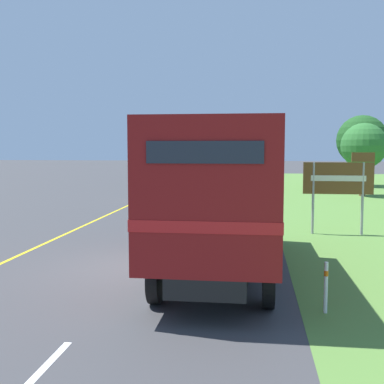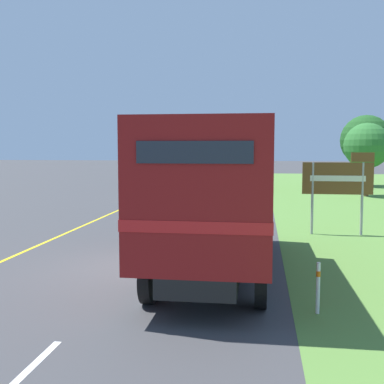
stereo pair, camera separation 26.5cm
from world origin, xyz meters
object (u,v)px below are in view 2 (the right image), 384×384
object	(u,v)px
roadside_tree_mid	(367,146)
delineator_post	(318,286)
lead_car_white	(175,182)
horse_trailer_truck	(216,191)
roadside_tree_far	(366,140)
lead_car_silver_ahead	(243,174)
highway_sign	(339,181)
lead_car_blue_ahead	(210,169)

from	to	relation	value
roadside_tree_mid	delineator_post	size ratio (longest dim) A/B	4.79
lead_car_white	horse_trailer_truck	bearing A→B (deg)	-76.32
roadside_tree_mid	delineator_post	world-z (taller)	roadside_tree_mid
roadside_tree_mid	delineator_post	bearing A→B (deg)	-103.63
roadside_tree_far	lead_car_white	bearing A→B (deg)	-137.57
horse_trailer_truck	delineator_post	xyz separation A→B (m)	(2.10, -2.58, -1.48)
delineator_post	roadside_tree_mid	bearing A→B (deg)	76.37
lead_car_silver_ahead	roadside_tree_mid	world-z (taller)	roadside_tree_mid
lead_car_silver_ahead	lead_car_white	bearing A→B (deg)	-110.85
highway_sign	roadside_tree_far	world-z (taller)	roadside_tree_far
lead_car_silver_ahead	delineator_post	world-z (taller)	lead_car_silver_ahead
highway_sign	lead_car_blue_ahead	bearing A→B (deg)	104.29
highway_sign	lead_car_silver_ahead	bearing A→B (deg)	101.73
lead_car_white	highway_sign	xyz separation A→B (m)	(7.59, -10.19, 0.84)
lead_car_white	roadside_tree_far	bearing A→B (deg)	42.43
lead_car_white	roadside_tree_mid	bearing A→B (deg)	18.53
lead_car_white	delineator_post	world-z (taller)	lead_car_white
highway_sign	roadside_tree_mid	size ratio (longest dim) A/B	0.63
lead_car_white	roadside_tree_mid	world-z (taller)	roadside_tree_mid
lead_car_white	lead_car_silver_ahead	distance (m)	9.96
highway_sign	delineator_post	distance (m)	8.57
horse_trailer_truck	delineator_post	bearing A→B (deg)	-50.81
horse_trailer_truck	lead_car_blue_ahead	world-z (taller)	horse_trailer_truck
horse_trailer_truck	lead_car_blue_ahead	xyz separation A→B (m)	(-3.96, 35.88, -1.03)
lead_car_white	highway_sign	bearing A→B (deg)	-53.30
lead_car_white	lead_car_blue_ahead	world-z (taller)	lead_car_white
horse_trailer_truck	highway_sign	size ratio (longest dim) A/B	2.86
lead_car_blue_ahead	highway_sign	size ratio (longest dim) A/B	1.44
horse_trailer_truck	lead_car_blue_ahead	bearing A→B (deg)	96.30
lead_car_white	lead_car_silver_ahead	bearing A→B (deg)	69.15
lead_car_silver_ahead	delineator_post	size ratio (longest dim) A/B	4.59
lead_car_blue_ahead	horse_trailer_truck	bearing A→B (deg)	-83.70
roadside_tree_far	horse_trailer_truck	bearing A→B (deg)	-108.15
lead_car_blue_ahead	roadside_tree_mid	xyz separation A→B (m)	(11.47, -16.15, 2.16)
lead_car_white	delineator_post	xyz separation A→B (m)	(5.98, -18.49, -0.53)
horse_trailer_truck	roadside_tree_far	size ratio (longest dim) A/B	1.47
lead_car_silver_ahead	roadside_tree_far	distance (m)	10.10
horse_trailer_truck	lead_car_white	bearing A→B (deg)	103.68
horse_trailer_truck	roadside_tree_mid	xyz separation A→B (m)	(7.51, 19.72, 1.13)
horse_trailer_truck	highway_sign	bearing A→B (deg)	56.94
lead_car_white	lead_car_blue_ahead	distance (m)	19.97
highway_sign	roadside_tree_mid	distance (m)	14.56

